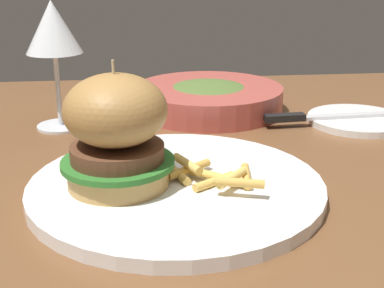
{
  "coord_description": "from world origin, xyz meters",
  "views": [
    {
      "loc": [
        -0.03,
        -0.66,
        0.98
      ],
      "look_at": [
        0.03,
        -0.11,
        0.78
      ],
      "focal_mm": 50.0,
      "sensor_mm": 36.0,
      "label": 1
    }
  ],
  "objects_px": {
    "wine_glass": "(53,32)",
    "soup_bowl": "(208,97)",
    "main_plate": "(176,187)",
    "burger_sandwich": "(116,131)",
    "table_knife": "(326,116)",
    "bread_plate": "(358,120)"
  },
  "relations": [
    {
      "from": "burger_sandwich",
      "to": "table_knife",
      "type": "bearing_deg",
      "value": 36.05
    },
    {
      "from": "bread_plate",
      "to": "soup_bowl",
      "type": "bearing_deg",
      "value": 156.47
    },
    {
      "from": "burger_sandwich",
      "to": "wine_glass",
      "type": "xyz_separation_m",
      "value": [
        -0.09,
        0.25,
        0.07
      ]
    },
    {
      "from": "wine_glass",
      "to": "soup_bowl",
      "type": "bearing_deg",
      "value": 16.1
    },
    {
      "from": "main_plate",
      "to": "burger_sandwich",
      "type": "distance_m",
      "value": 0.09
    },
    {
      "from": "main_plate",
      "to": "table_knife",
      "type": "distance_m",
      "value": 0.32
    },
    {
      "from": "main_plate",
      "to": "bread_plate",
      "type": "height_order",
      "value": "main_plate"
    },
    {
      "from": "burger_sandwich",
      "to": "soup_bowl",
      "type": "height_order",
      "value": "burger_sandwich"
    },
    {
      "from": "burger_sandwich",
      "to": "bread_plate",
      "type": "bearing_deg",
      "value": 32.27
    },
    {
      "from": "main_plate",
      "to": "soup_bowl",
      "type": "distance_m",
      "value": 0.32
    },
    {
      "from": "table_knife",
      "to": "bread_plate",
      "type": "bearing_deg",
      "value": 3.94
    },
    {
      "from": "wine_glass",
      "to": "bread_plate",
      "type": "bearing_deg",
      "value": -3.59
    },
    {
      "from": "main_plate",
      "to": "burger_sandwich",
      "type": "relative_size",
      "value": 2.39
    },
    {
      "from": "wine_glass",
      "to": "soup_bowl",
      "type": "height_order",
      "value": "wine_glass"
    },
    {
      "from": "main_plate",
      "to": "table_knife",
      "type": "bearing_deg",
      "value": 41.88
    },
    {
      "from": "main_plate",
      "to": "wine_glass",
      "type": "relative_size",
      "value": 1.72
    },
    {
      "from": "main_plate",
      "to": "burger_sandwich",
      "type": "height_order",
      "value": "burger_sandwich"
    },
    {
      "from": "table_knife",
      "to": "burger_sandwich",
      "type": "bearing_deg",
      "value": -143.95
    },
    {
      "from": "burger_sandwich",
      "to": "table_knife",
      "type": "distance_m",
      "value": 0.37
    },
    {
      "from": "main_plate",
      "to": "soup_bowl",
      "type": "bearing_deg",
      "value": 76.14
    },
    {
      "from": "burger_sandwich",
      "to": "wine_glass",
      "type": "relative_size",
      "value": 0.72
    },
    {
      "from": "burger_sandwich",
      "to": "main_plate",
      "type": "bearing_deg",
      "value": 3.13
    }
  ]
}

